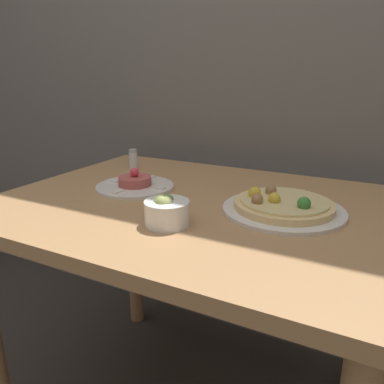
{
  "coord_description": "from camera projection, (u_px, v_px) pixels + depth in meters",
  "views": [
    {
      "loc": [
        0.45,
        -0.46,
        1.1
      ],
      "look_at": [
        0.02,
        0.36,
        0.81
      ],
      "focal_mm": 35.0,
      "sensor_mm": 36.0,
      "label": 1
    }
  ],
  "objects": [
    {
      "name": "salt_shaker",
      "position": [
        133.0,
        159.0,
        1.37
      ],
      "size": [
        0.03,
        0.03,
        0.07
      ],
      "color": "silver",
      "rests_on": "dining_table"
    },
    {
      "name": "tartare_plate",
      "position": [
        135.0,
        185.0,
        1.14
      ],
      "size": [
        0.24,
        0.24,
        0.06
      ],
      "color": "silver",
      "rests_on": "dining_table"
    },
    {
      "name": "dining_table",
      "position": [
        192.0,
        239.0,
        1.07
      ],
      "size": [
        1.06,
        0.81,
        0.77
      ],
      "color": "#AD7F51",
      "rests_on": "ground_plane"
    },
    {
      "name": "back_wall",
      "position": [
        261.0,
        16.0,
        1.33
      ],
      "size": [
        8.0,
        0.05,
        2.6
      ],
      "color": "slate",
      "rests_on": "ground_plane"
    },
    {
      "name": "pizza_plate",
      "position": [
        283.0,
        206.0,
        0.94
      ],
      "size": [
        0.31,
        0.31,
        0.06
      ],
      "color": "silver",
      "rests_on": "dining_table"
    },
    {
      "name": "small_bowl",
      "position": [
        166.0,
        211.0,
        0.86
      ],
      "size": [
        0.1,
        0.1,
        0.07
      ],
      "color": "white",
      "rests_on": "dining_table"
    }
  ]
}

